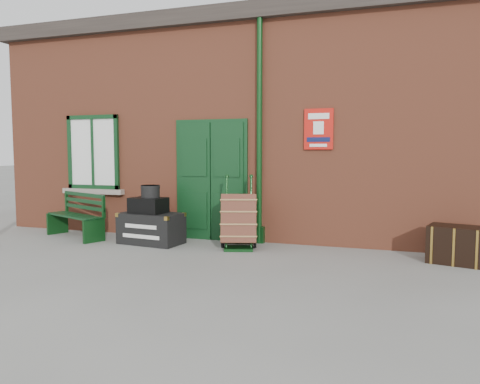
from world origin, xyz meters
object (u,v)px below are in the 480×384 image
at_px(bench, 78,214).
at_px(dark_trunk, 457,245).
at_px(porter_trolley, 239,221).
at_px(houdini_trunk, 151,228).

height_order(bench, dark_trunk, bench).
distance_m(bench, porter_trolley, 3.29).
height_order(bench, houdini_trunk, bench).
relative_size(bench, porter_trolley, 1.21).
relative_size(porter_trolley, dark_trunk, 1.59).
distance_m(houdini_trunk, dark_trunk, 5.07).
xyz_separation_m(bench, houdini_trunk, (1.65, -0.09, -0.17)).
bearing_deg(bench, houdini_trunk, 19.95).
distance_m(houdini_trunk, porter_trolley, 1.65).
bearing_deg(bench, dark_trunk, 23.42).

